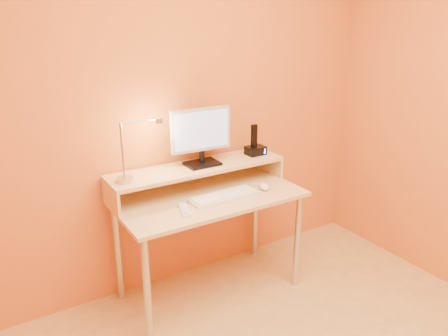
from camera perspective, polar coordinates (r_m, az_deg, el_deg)
wall_back at (r=2.90m, az=-5.25°, el=8.18°), size 3.00×0.04×2.50m
desk_leg_fl at (r=2.56m, az=-10.09°, el=-15.78°), size 0.04×0.04×0.69m
desk_leg_fr at (r=3.05m, az=9.65°, el=-9.50°), size 0.04×0.04×0.69m
desk_leg_bl at (r=2.96m, az=-13.79°, el=-10.79°), size 0.04×0.04×0.69m
desk_leg_br at (r=3.40m, az=4.12°, el=-6.13°), size 0.04×0.04×0.69m
desk_lower at (r=2.79m, az=-1.95°, el=-3.91°), size 1.20×0.60×0.02m
shelf_riser_left at (r=2.67m, az=-14.69°, el=-3.75°), size 0.02×0.30×0.14m
shelf_riser_right at (r=3.18m, az=5.95°, el=0.56°), size 0.02×0.30×0.14m
desk_shelf at (r=2.85m, az=-3.48°, el=0.07°), size 1.20×0.30×0.02m
monitor_foot at (r=2.86m, az=-2.90°, el=0.59°), size 0.22×0.16×0.02m
monitor_neck at (r=2.84m, az=-2.92°, el=1.43°), size 0.04×0.04×0.07m
monitor_panel at (r=2.80m, az=-3.08°, el=5.09°), size 0.41×0.06×0.28m
monitor_back at (r=2.82m, az=-3.31°, el=5.19°), size 0.37×0.03×0.24m
monitor_screen at (r=2.79m, az=-2.90°, el=5.01°), size 0.37×0.03×0.24m
lamp_base at (r=2.63m, az=-12.95°, el=-1.52°), size 0.10×0.10×0.02m
lamp_post at (r=2.57m, az=-13.24°, el=2.17°), size 0.01×0.01×0.33m
lamp_arm at (r=2.57m, az=-10.99°, el=6.13°), size 0.24×0.01×0.01m
lamp_head at (r=2.62m, az=-8.51°, el=6.17°), size 0.04×0.04×0.03m
lamp_bulb at (r=2.62m, az=-8.49°, el=5.82°), size 0.03×0.03×0.00m
phone_dock at (r=3.07m, az=4.17°, el=2.33°), size 0.13×0.10×0.06m
phone_handset at (r=3.03m, az=3.99°, el=4.27°), size 0.04×0.03×0.16m
phone_led at (r=3.06m, az=5.41°, el=2.21°), size 0.01×0.00×0.04m
keyboard at (r=2.74m, az=-0.06°, el=-3.82°), size 0.45×0.15×0.02m
mouse at (r=2.89m, az=5.31°, el=-2.43°), size 0.10×0.13×0.04m
remote_control at (r=2.57m, az=-5.27°, el=-5.52°), size 0.09×0.18×0.02m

